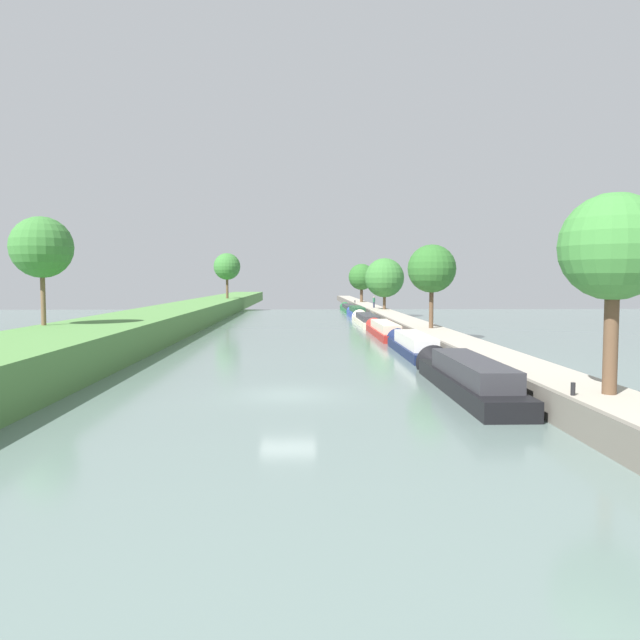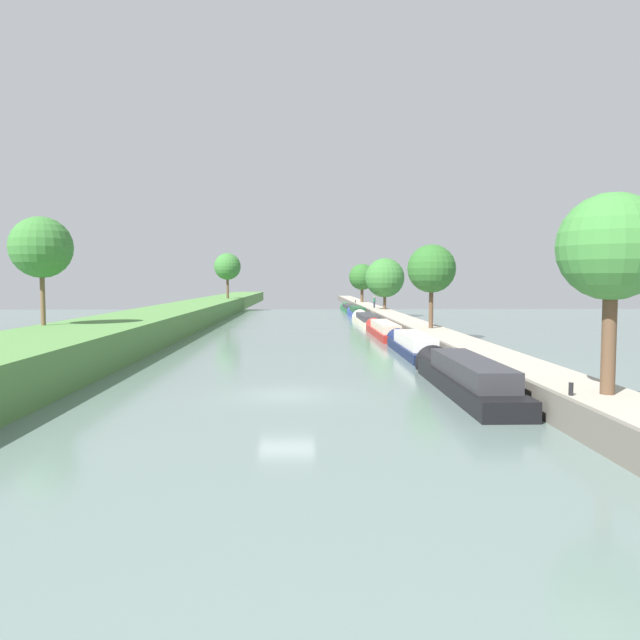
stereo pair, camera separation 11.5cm
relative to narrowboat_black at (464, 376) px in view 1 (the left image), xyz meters
name	(u,v)px [view 1 (the left image)]	position (x,y,z in m)	size (l,w,h in m)	color
ground_plane	(288,395)	(-8.19, -0.85, -0.67)	(160.00, 160.00, 0.00)	slate
right_towpath	(537,381)	(3.11, -0.85, -0.11)	(3.02, 260.00, 1.13)	#A89E8E
stone_quay	(501,381)	(1.48, -0.85, -0.08)	(0.25, 260.00, 1.18)	#6B665B
narrowboat_black	(464,376)	(0.00, 0.00, 0.00)	(2.15, 13.32, 2.28)	black
narrowboat_navy	(412,345)	(0.19, 14.52, -0.09)	(1.99, 12.69, 2.09)	#141E42
narrowboat_red	(383,330)	(-0.03, 28.10, -0.13)	(1.90, 14.87, 1.92)	maroon
narrowboat_cream	(366,319)	(-0.06, 43.56, -0.19)	(2.18, 15.66, 2.07)	beige
narrowboat_blue	(356,312)	(0.04, 57.33, -0.06)	(1.94, 12.85, 2.01)	#283D93
narrowboat_green	(348,308)	(0.09, 73.35, -0.21)	(1.91, 16.60, 1.82)	#1E6033
tree_rightbank_near	(614,248)	(3.30, -6.94, 5.58)	(3.75, 3.75, 7.05)	brown
tree_rightbank_midnear	(432,269)	(3.26, 22.47, 5.43)	(4.03, 4.03, 7.01)	brown
tree_rightbank_midfar	(385,278)	(3.80, 55.47, 4.82)	(5.42, 5.42, 7.08)	brown
tree_rightbank_far	(362,277)	(3.39, 83.96, 5.09)	(4.84, 4.84, 7.08)	brown
tree_leftbank_downstream	(227,267)	(-19.96, 71.63, 6.72)	(4.37, 4.37, 7.43)	brown
tree_leftbank_upstream	(42,248)	(-24.65, 12.48, 6.62)	(4.03, 4.03, 7.15)	brown
person_walking	(374,302)	(2.94, 60.51, 1.33)	(0.34, 0.34, 1.66)	#282D42
mooring_bollard_near	(573,389)	(1.90, -7.16, 0.68)	(0.16, 0.16, 0.45)	black
mooring_bollard_far	(355,301)	(1.90, 80.93, 0.68)	(0.16, 0.16, 0.45)	black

